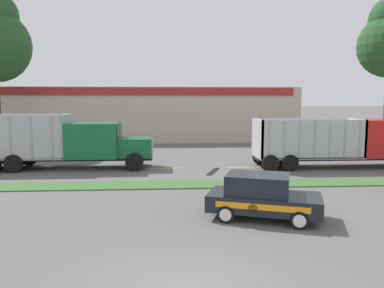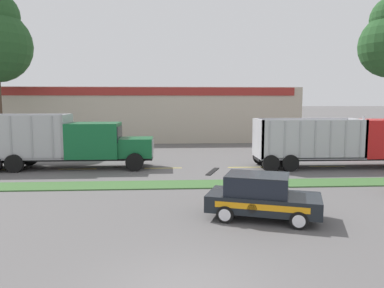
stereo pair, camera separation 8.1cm
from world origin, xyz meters
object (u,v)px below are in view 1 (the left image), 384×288
object	(u,v)px
dump_truck_lead	(361,143)
dump_truck_mid	(75,144)
rally_car	(262,196)
traffic_cone	(213,197)

from	to	relation	value
dump_truck_lead	dump_truck_mid	world-z (taller)	dump_truck_mid
dump_truck_lead	rally_car	world-z (taller)	dump_truck_lead
rally_car	traffic_cone	size ratio (longest dim) A/B	7.36
dump_truck_lead	traffic_cone	bearing A→B (deg)	-142.24
traffic_cone	dump_truck_lead	bearing A→B (deg)	37.76
dump_truck_lead	traffic_cone	distance (m)	13.58
dump_truck_mid	rally_car	distance (m)	14.33
dump_truck_lead	rally_car	size ratio (longest dim) A/B	2.64
dump_truck_lead	dump_truck_mid	bearing A→B (deg)	178.05
dump_truck_lead	rally_car	bearing A→B (deg)	-131.67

